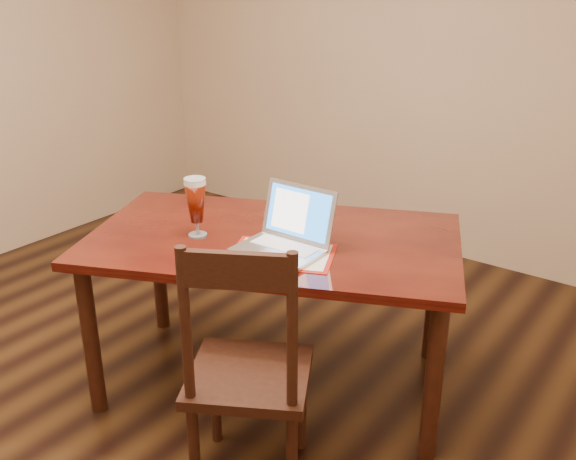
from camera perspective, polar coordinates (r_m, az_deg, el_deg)
The scene contains 4 objects.
ground at distance 3.18m, azimuth -11.53°, elevation -15.55°, with size 5.00×5.00×0.00m, color black.
room_shell at distance 2.54m, azimuth -14.70°, elevation 17.86°, with size 4.51×5.01×2.71m.
dining_table at distance 2.97m, azimuth -1.44°, elevation -2.12°, with size 1.92×1.55×1.06m.
dining_chair at distance 2.49m, azimuth -3.63°, elevation -12.61°, with size 0.61×0.60×1.08m.
Camera 1 is at (1.94, -1.62, 1.93)m, focal length 40.00 mm.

